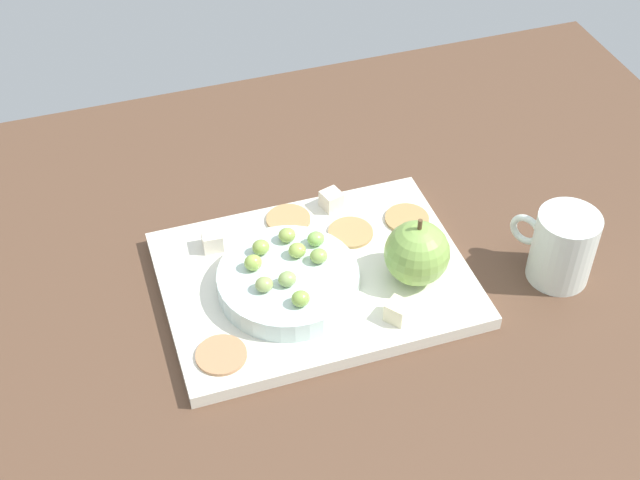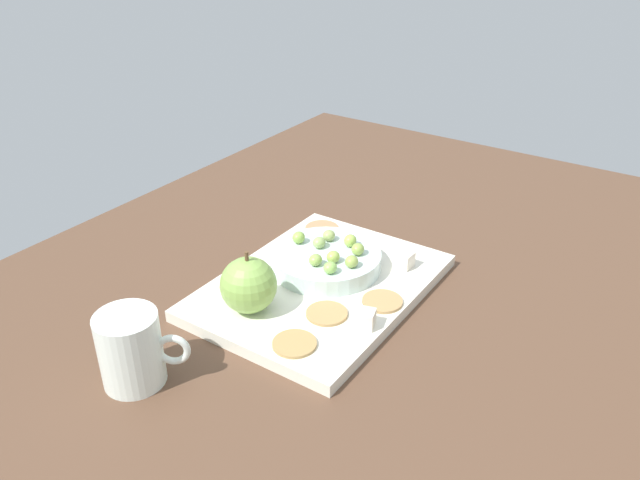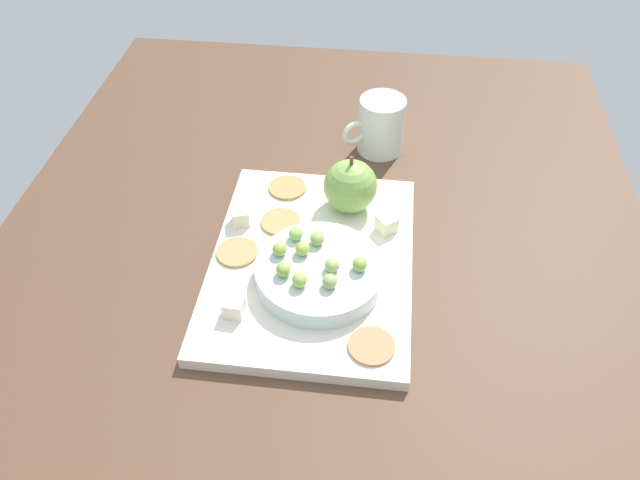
% 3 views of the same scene
% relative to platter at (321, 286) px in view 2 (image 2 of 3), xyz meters
% --- Properties ---
extents(table, '(1.29, 0.89, 0.04)m').
position_rel_platter_xyz_m(table, '(-0.05, -0.01, -0.03)').
color(table, brown).
rests_on(table, ground).
extents(platter, '(0.34, 0.25, 0.02)m').
position_rel_platter_xyz_m(platter, '(0.00, 0.00, 0.00)').
color(platter, silver).
rests_on(platter, table).
extents(serving_dish, '(0.16, 0.16, 0.03)m').
position_rel_platter_xyz_m(serving_dish, '(-0.04, -0.01, 0.02)').
color(serving_dish, silver).
rests_on(serving_dish, platter).
extents(apple_whole, '(0.07, 0.07, 0.07)m').
position_rel_platter_xyz_m(apple_whole, '(0.11, -0.04, 0.05)').
color(apple_whole, '#86B24F').
rests_on(apple_whole, platter).
extents(apple_stem, '(0.01, 0.01, 0.01)m').
position_rel_platter_xyz_m(apple_stem, '(0.11, -0.04, 0.09)').
color(apple_stem, brown).
rests_on(apple_stem, apple_whole).
extents(cheese_cube_0, '(0.03, 0.03, 0.02)m').
position_rel_platter_xyz_m(cheese_cube_0, '(0.06, -0.09, 0.02)').
color(cheese_cube_0, '#F9EFBD').
rests_on(cheese_cube_0, platter).
extents(cheese_cube_1, '(0.02, 0.02, 0.02)m').
position_rel_platter_xyz_m(cheese_cube_1, '(-0.10, 0.08, 0.02)').
color(cheese_cube_1, '#F6E7CF').
rests_on(cheese_cube_1, platter).
extents(cheese_cube_2, '(0.03, 0.03, 0.02)m').
position_rel_platter_xyz_m(cheese_cube_2, '(0.05, 0.10, 0.02)').
color(cheese_cube_2, '#F3E4C8').
rests_on(cheese_cube_2, platter).
extents(cracker_0, '(0.05, 0.05, 0.00)m').
position_rel_platter_xyz_m(cracker_0, '(0.06, 0.05, 0.01)').
color(cracker_0, tan).
rests_on(cracker_0, platter).
extents(cracker_1, '(0.05, 0.05, 0.00)m').
position_rel_platter_xyz_m(cracker_1, '(0.13, 0.05, 0.01)').
color(cracker_1, tan).
rests_on(cracker_1, platter).
extents(cracker_2, '(0.05, 0.05, 0.00)m').
position_rel_platter_xyz_m(cracker_2, '(-0.13, -0.08, 0.01)').
color(cracker_2, tan).
rests_on(cracker_2, platter).
extents(cracker_3, '(0.05, 0.05, 0.00)m').
position_rel_platter_xyz_m(cracker_3, '(-0.00, 0.10, 0.01)').
color(cracker_3, tan).
rests_on(cracker_3, platter).
extents(grape_0, '(0.02, 0.02, 0.02)m').
position_rel_platter_xyz_m(grape_0, '(0.01, 0.02, 0.04)').
color(grape_0, '#8EC359').
rests_on(grape_0, serving_dish).
extents(grape_1, '(0.02, 0.02, 0.02)m').
position_rel_platter_xyz_m(grape_1, '(-0.04, -0.03, 0.04)').
color(grape_1, '#93B062').
rests_on(grape_1, serving_dish).
extents(grape_2, '(0.02, 0.02, 0.02)m').
position_rel_platter_xyz_m(grape_2, '(-0.04, -0.06, 0.04)').
color(grape_2, '#8DB34B').
rests_on(grape_2, serving_dish).
extents(grape_3, '(0.02, 0.02, 0.02)m').
position_rel_platter_xyz_m(grape_3, '(-0.07, 0.01, 0.04)').
color(grape_3, '#9FC151').
rests_on(grape_3, serving_dish).
extents(grape_4, '(0.02, 0.02, 0.02)m').
position_rel_platter_xyz_m(grape_4, '(-0.02, 0.04, 0.04)').
color(grape_4, '#96AE50').
rests_on(grape_4, serving_dish).
extents(grape_5, '(0.02, 0.02, 0.02)m').
position_rel_platter_xyz_m(grape_5, '(-0.02, 0.01, 0.04)').
color(grape_5, '#9EBB50').
rests_on(grape_5, serving_dish).
extents(grape_6, '(0.02, 0.02, 0.02)m').
position_rel_platter_xyz_m(grape_6, '(0.00, -0.01, 0.04)').
color(grape_6, '#90AE52').
rests_on(grape_6, serving_dish).
extents(grape_7, '(0.02, 0.02, 0.02)m').
position_rel_platter_xyz_m(grape_7, '(-0.07, -0.03, 0.04)').
color(grape_7, '#98AC5E').
rests_on(grape_7, serving_dish).
extents(grape_8, '(0.02, 0.02, 0.02)m').
position_rel_platter_xyz_m(grape_8, '(-0.05, 0.03, 0.04)').
color(grape_8, '#91AE4C').
rests_on(grape_8, serving_dish).
extents(cup, '(0.08, 0.09, 0.09)m').
position_rel_platter_xyz_m(cup, '(0.27, -0.07, 0.04)').
color(cup, white).
rests_on(cup, table).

